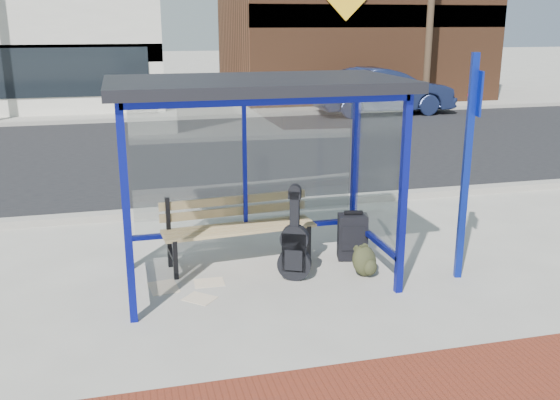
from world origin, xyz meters
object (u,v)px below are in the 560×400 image
object	(u,v)px
guitar_bag	(294,248)
backpack	(365,261)
bench	(238,224)
fire_hydrant	(472,95)
parked_car	(383,91)
suitcase	(353,237)

from	to	relation	value
guitar_bag	backpack	size ratio (longest dim) A/B	2.89
bench	fire_hydrant	distance (m)	17.43
bench	parked_car	size ratio (longest dim) A/B	0.43
suitcase	parked_car	world-z (taller)	parked_car
suitcase	parked_car	bearing A→B (deg)	78.50
bench	suitcase	xyz separation A→B (m)	(1.48, -0.26, -0.21)
bench	parked_car	world-z (taller)	parked_car
suitcase	backpack	size ratio (longest dim) A/B	1.71
parked_car	fire_hydrant	xyz separation A→B (m)	(4.09, 1.25, -0.37)
backpack	suitcase	bearing A→B (deg)	67.41
suitcase	backpack	distance (m)	0.58
backpack	bench	bearing A→B (deg)	132.07
bench	fire_hydrant	bearing A→B (deg)	44.69
parked_car	suitcase	bearing A→B (deg)	154.56
bench	fire_hydrant	world-z (taller)	bench
backpack	parked_car	xyz separation A→B (m)	(5.76, 12.86, 0.58)
suitcase	parked_car	distance (m)	13.57
guitar_bag	suitcase	distance (m)	1.04
bench	backpack	size ratio (longest dim) A/B	5.11
fire_hydrant	backpack	bearing A→B (deg)	-124.90
guitar_bag	backpack	xyz separation A→B (m)	(0.88, -0.10, -0.23)
guitar_bag	parked_car	distance (m)	14.39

